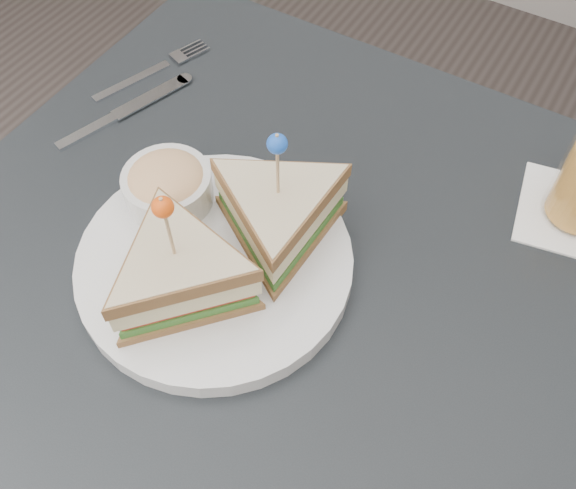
# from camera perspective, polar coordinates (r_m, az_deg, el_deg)

# --- Properties ---
(ground_plane) EXTENTS (3.50, 3.50, 0.00)m
(ground_plane) POSITION_cam_1_polar(r_m,az_deg,el_deg) (1.38, -0.60, -19.60)
(ground_plane) COLOR #3F3833
(table) EXTENTS (0.80, 0.80, 0.75)m
(table) POSITION_cam_1_polar(r_m,az_deg,el_deg) (0.76, -1.05, -5.73)
(table) COLOR black
(table) RESTS_ON ground
(plate_meal) EXTENTS (0.37, 0.37, 0.17)m
(plate_meal) POSITION_cam_1_polar(r_m,az_deg,el_deg) (0.66, -6.04, 0.27)
(plate_meal) COLOR silver
(plate_meal) RESTS_ON table
(cutlery_fork) EXTENTS (0.08, 0.18, 0.01)m
(cutlery_fork) POSITION_cam_1_polar(r_m,az_deg,el_deg) (0.93, -11.55, 15.10)
(cutlery_fork) COLOR silver
(cutlery_fork) RESTS_ON table
(cutlery_knife) EXTENTS (0.08, 0.20, 0.01)m
(cutlery_knife) POSITION_cam_1_polar(r_m,az_deg,el_deg) (0.87, -14.65, 11.21)
(cutlery_knife) COLOR silver
(cutlery_knife) RESTS_ON table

